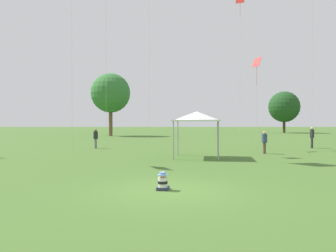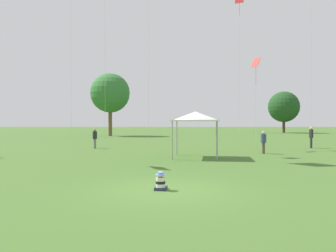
{
  "view_description": "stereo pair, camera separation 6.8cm",
  "coord_description": "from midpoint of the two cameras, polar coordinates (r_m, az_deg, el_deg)",
  "views": [
    {
      "loc": [
        -0.07,
        -10.51,
        2.2
      ],
      "look_at": [
        -0.07,
        7.16,
        2.01
      ],
      "focal_mm": 35.0,
      "sensor_mm": 36.0,
      "label": 1
    },
    {
      "loc": [
        -0.0,
        -10.51,
        2.2
      ],
      "look_at": [
        -0.07,
        7.16,
        2.01
      ],
      "focal_mm": 35.0,
      "sensor_mm": 36.0,
      "label": 2
    }
  ],
  "objects": [
    {
      "name": "person_standing_4",
      "position": [
        28.31,
        -12.33,
        -1.86
      ],
      "size": [
        0.45,
        0.45,
        1.65
      ],
      "rotation": [
        0.0,
        0.0,
        4.98
      ],
      "color": "slate",
      "rests_on": "ground"
    },
    {
      "name": "person_standing_6",
      "position": [
        23.98,
        16.6,
        -2.43
      ],
      "size": [
        0.54,
        0.54,
        1.58
      ],
      "rotation": [
        0.0,
        0.0,
        2.22
      ],
      "color": "brown",
      "rests_on": "ground"
    },
    {
      "name": "kite_3",
      "position": [
        32.85,
        12.62,
        19.49
      ],
      "size": [
        0.83,
        0.52,
        13.98
      ],
      "rotation": [
        0.0,
        0.0,
        5.12
      ],
      "color": "red",
      "rests_on": "ground"
    },
    {
      "name": "seated_toddler",
      "position": [
        10.79,
        -0.87,
        -9.76
      ],
      "size": [
        0.44,
        0.52,
        0.6
      ],
      "rotation": [
        0.0,
        0.0,
        -0.13
      ],
      "color": "#282D47",
      "rests_on": "ground"
    },
    {
      "name": "ground_plane",
      "position": [
        10.74,
        0.42,
        -11.2
      ],
      "size": [
        300.0,
        300.0,
        0.0
      ],
      "primitive_type": "plane",
      "color": "#426628"
    },
    {
      "name": "kite_6",
      "position": [
        28.49,
        15.36,
        10.2
      ],
      "size": [
        0.69,
        0.92,
        7.59
      ],
      "rotation": [
        0.0,
        0.0,
        4.37
      ],
      "color": "red",
      "rests_on": "ground"
    },
    {
      "name": "canopy_tent",
      "position": [
        20.48,
        5.15,
        1.64
      ],
      "size": [
        3.28,
        3.28,
        2.88
      ],
      "rotation": [
        0.0,
        0.0,
        -0.13
      ],
      "color": "white",
      "rests_on": "ground"
    },
    {
      "name": "person_standing_0",
      "position": [
        30.48,
        23.96,
        -1.5
      ],
      "size": [
        0.45,
        0.45,
        1.82
      ],
      "rotation": [
        0.0,
        0.0,
        0.42
      ],
      "color": "black",
      "rests_on": "ground"
    },
    {
      "name": "distant_tree_1",
      "position": [
        73.2,
        19.78,
        3.16
      ],
      "size": [
        6.48,
        6.48,
        8.73
      ],
      "color": "#473323",
      "rests_on": "ground"
    },
    {
      "name": "distant_tree_0",
      "position": [
        54.3,
        -9.77,
        5.65
      ],
      "size": [
        6.4,
        6.4,
        10.19
      ],
      "color": "brown",
      "rests_on": "ground"
    }
  ]
}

